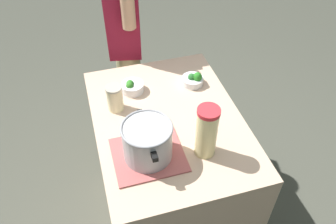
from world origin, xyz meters
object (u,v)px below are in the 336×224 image
Objects in this scene: broccoli_bowl_center at (132,87)px; person_cook at (126,44)px; lemonade_pitcher at (207,132)px; broccoli_bowl_front at (193,80)px; cooking_pot at (147,141)px; mason_jar at (115,98)px.

broccoli_bowl_center is 0.52m from person_cook.
lemonade_pitcher is 2.17× the size of broccoli_bowl_front.
broccoli_bowl_front is at bearing -95.86° from broccoli_bowl_center.
cooking_pot is 0.48m from broccoli_bowl_center.
mason_jar is 0.66m from person_cook.
broccoli_bowl_center is (0.04, 0.34, -0.00)m from broccoli_bowl_front.
broccoli_bowl_front is at bearing -40.36° from cooking_pot.
broccoli_bowl_front is 0.34m from broccoli_bowl_center.
mason_jar reaches higher than broccoli_bowl_center.
person_cook is at bearing -15.35° from mason_jar.
lemonade_pitcher is 0.58m from broccoli_bowl_center.
cooking_pot is 2.42× the size of broccoli_bowl_front.
person_cook reaches higher than mason_jar.
person_cook is (0.63, -0.17, -0.10)m from mason_jar.
mason_jar is 1.18× the size of broccoli_bowl_center.
lemonade_pitcher is at bearing -139.69° from mason_jar.
lemonade_pitcher is 0.16× the size of person_cook.
broccoli_bowl_center is at bearing 173.15° from person_cook.
mason_jar is at bearing 136.36° from broccoli_bowl_center.
broccoli_bowl_front is at bearing -13.21° from lemonade_pitcher.
cooking_pot is at bearing 139.64° from broccoli_bowl_front.
mason_jar is 0.46m from broccoli_bowl_front.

